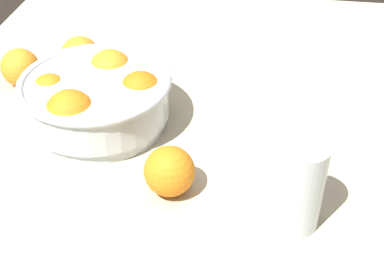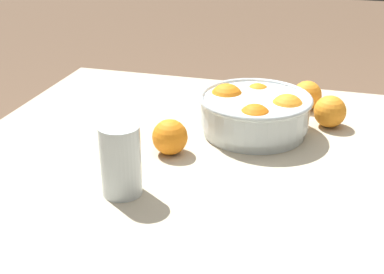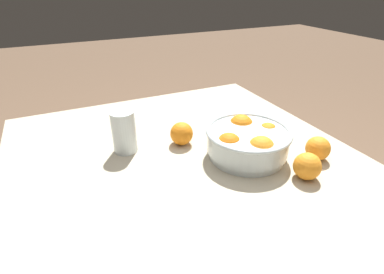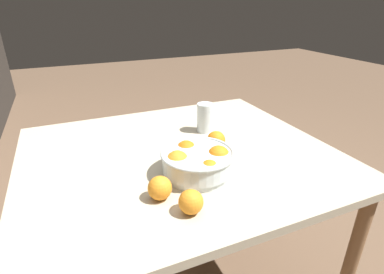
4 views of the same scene
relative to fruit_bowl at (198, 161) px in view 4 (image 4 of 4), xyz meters
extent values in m
cube|color=#B7AD93|center=(0.17, 0.00, -0.07)|extent=(1.01, 1.17, 0.03)
cylinder|color=#936B47|center=(-0.27, -0.53, -0.44)|extent=(0.05, 0.05, 0.71)
cylinder|color=#936B47|center=(0.62, -0.53, -0.44)|extent=(0.05, 0.05, 0.71)
cylinder|color=#936B47|center=(0.62, 0.53, -0.44)|extent=(0.05, 0.05, 0.71)
cylinder|color=silver|center=(0.00, 0.00, -0.04)|extent=(0.22, 0.22, 0.02)
cylinder|color=silver|center=(0.00, 0.00, 0.00)|extent=(0.24, 0.24, 0.06)
torus|color=silver|center=(0.00, 0.00, 0.03)|extent=(0.25, 0.25, 0.01)
sphere|color=orange|center=(0.07, 0.01, 0.01)|extent=(0.07, 0.07, 0.07)
sphere|color=orange|center=(0.01, 0.07, 0.01)|extent=(0.08, 0.08, 0.08)
sphere|color=orange|center=(-0.08, -0.01, 0.00)|extent=(0.07, 0.07, 0.07)
sphere|color=orange|center=(-0.02, -0.07, 0.01)|extent=(0.08, 0.08, 0.08)
cylinder|color=#F4A314|center=(0.32, -0.18, -0.01)|extent=(0.06, 0.06, 0.09)
cylinder|color=silver|center=(0.32, -0.18, 0.01)|extent=(0.07, 0.07, 0.13)
sphere|color=orange|center=(-0.18, 0.10, -0.01)|extent=(0.07, 0.07, 0.07)
sphere|color=orange|center=(-0.08, 0.16, -0.01)|extent=(0.07, 0.07, 0.07)
sphere|color=orange|center=(0.15, -0.15, -0.01)|extent=(0.07, 0.07, 0.07)
camera|label=1|loc=(0.26, -0.70, 0.48)|focal=50.00mm
camera|label=2|loc=(1.08, 0.16, 0.44)|focal=50.00mm
camera|label=3|loc=(0.47, 0.62, 0.43)|focal=28.00mm
camera|label=4|loc=(-0.80, 0.36, 0.49)|focal=28.00mm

